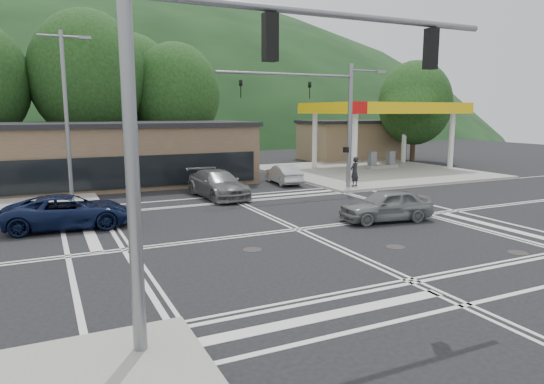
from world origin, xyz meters
name	(u,v)px	position (x,y,z in m)	size (l,w,h in m)	color
ground	(298,229)	(0.00, 0.00, 0.00)	(120.00, 120.00, 0.00)	black
sidewalk_ne	(369,171)	(15.00, 15.00, 0.07)	(16.00, 16.00, 0.15)	gray
gas_station_canopy	(383,111)	(16.99, 15.99, 5.04)	(12.32, 8.34, 5.75)	silver
convenience_store	(351,141)	(20.00, 25.00, 1.90)	(10.00, 6.00, 3.80)	#846B4F
commercial_row	(71,157)	(-8.00, 17.00, 2.00)	(24.00, 8.00, 4.00)	brown
hill_north	(92,136)	(0.00, 90.00, 0.00)	(252.00, 126.00, 140.00)	black
tree_n_b	(88,76)	(-6.00, 24.00, 7.79)	(9.00, 9.00, 12.98)	#382619
tree_n_c	(175,94)	(1.00, 24.00, 6.49)	(7.60, 7.60, 10.87)	#382619
tree_n_e	(131,88)	(-2.00, 28.00, 7.14)	(8.40, 8.40, 11.98)	#382619
tree_ne	(415,103)	(24.00, 20.00, 5.84)	(7.20, 7.20, 9.99)	#382619
streetlight_nw	(67,111)	(-8.44, 9.00, 5.05)	(2.50, 0.25, 9.00)	slate
signal_mast_ne	(333,111)	(6.95, 8.20, 5.07)	(11.65, 0.30, 8.00)	slate
signal_mast_sw	(219,108)	(-6.39, -8.20, 5.12)	(9.14, 0.28, 8.00)	slate
car_blue_west	(69,212)	(-8.89, 4.53, 0.74)	(2.44, 5.30, 1.47)	#0B1534
car_grey_center	(386,205)	(4.48, -0.30, 0.74)	(1.75, 4.35, 1.48)	slate
car_queue_a	(284,174)	(5.50, 12.23, 0.67)	(1.41, 4.04, 1.33)	#B1B4B9
car_queue_b	(205,170)	(1.00, 16.19, 0.76)	(1.80, 4.47, 1.52)	silver
car_northbound	(218,184)	(-0.50, 9.00, 0.80)	(2.24, 5.52, 1.60)	#5D6062
pedestrian	(355,172)	(8.75, 8.31, 1.12)	(0.71, 0.46, 1.94)	black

